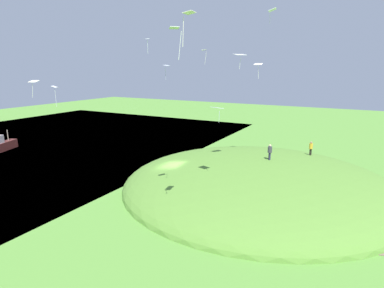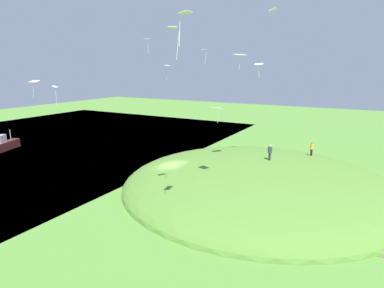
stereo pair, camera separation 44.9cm
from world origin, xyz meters
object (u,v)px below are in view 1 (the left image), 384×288
(person_near_shore, at_px, (311,147))
(kite_1, at_px, (147,40))
(kite_0, at_px, (175,32))
(kite_2, at_px, (240,55))
(person_walking_path, at_px, (270,150))
(kite_8, at_px, (34,82))
(kite_6, at_px, (272,10))
(kite_5, at_px, (55,89))
(kite_9, at_px, (204,51))
(kite_4, at_px, (258,65))
(boat_on_lake, at_px, (3,145))
(kite_3, at_px, (188,15))
(kite_10, at_px, (166,66))
(kite_7, at_px, (217,108))

(person_near_shore, distance_m, kite_1, 22.20)
(kite_0, bearing_deg, kite_2, 85.49)
(person_walking_path, distance_m, kite_8, 24.37)
(kite_6, bearing_deg, kite_1, -163.57)
(kite_0, distance_m, kite_6, 14.09)
(person_near_shore, xyz_separation_m, kite_5, (-21.98, -16.96, 6.96))
(kite_0, xyz_separation_m, kite_9, (-3.43, 11.36, -0.66))
(kite_0, relative_size, kite_2, 1.50)
(kite_2, height_order, kite_8, kite_2)
(kite_2, distance_m, kite_4, 6.36)
(boat_on_lake, distance_m, person_walking_path, 39.34)
(kite_0, relative_size, kite_3, 1.13)
(kite_1, distance_m, kite_4, 12.60)
(kite_4, height_order, kite_8, kite_4)
(kite_1, bearing_deg, boat_on_lake, -176.18)
(person_walking_path, distance_m, kite_10, 16.77)
(kite_9, bearing_deg, kite_0, -73.18)
(kite_10, bearing_deg, boat_on_lake, -163.49)
(kite_7, xyz_separation_m, kite_9, (-4.23, 6.05, 5.00))
(person_near_shore, xyz_separation_m, kite_9, (-10.18, -7.77, 10.63))
(person_walking_path, height_order, kite_5, kite_5)
(person_walking_path, relative_size, kite_0, 0.79)
(person_walking_path, relative_size, person_near_shore, 1.02)
(kite_2, relative_size, kite_9, 0.95)
(boat_on_lake, relative_size, person_near_shore, 3.14)
(kite_7, distance_m, kite_8, 17.70)
(kite_3, relative_size, kite_5, 0.93)
(kite_2, height_order, kite_4, kite_2)
(kite_4, relative_size, kite_7, 1.27)
(kite_2, bearing_deg, kite_4, 90.76)
(boat_on_lake, relative_size, kite_10, 2.78)
(boat_on_lake, relative_size, kite_7, 3.89)
(kite_5, xyz_separation_m, kite_8, (-0.91, -1.58, 0.67))
(kite_2, distance_m, kite_6, 5.66)
(kite_1, height_order, kite_6, kite_6)
(person_near_shore, distance_m, kite_5, 28.62)
(kite_7, relative_size, kite_10, 0.71)
(person_walking_path, distance_m, kite_9, 12.39)
(kite_1, distance_m, kite_5, 10.69)
(boat_on_lake, relative_size, kite_2, 3.61)
(kite_2, relative_size, kite_6, 1.06)
(kite_4, distance_m, kite_10, 11.51)
(kite_1, relative_size, kite_7, 1.18)
(kite_7, bearing_deg, kite_10, 138.80)
(boat_on_lake, distance_m, kite_7, 37.21)
(kite_2, bearing_deg, kite_6, 57.07)
(kite_2, relative_size, kite_5, 0.70)
(kite_1, relative_size, kite_5, 0.77)
(kite_5, relative_size, kite_10, 1.09)
(kite_3, distance_m, kite_6, 16.52)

